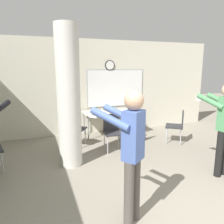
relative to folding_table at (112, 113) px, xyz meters
name	(u,v)px	position (x,y,z in m)	size (l,w,h in m)	color
wall_back	(94,87)	(-0.43, 0.50, 0.72)	(8.00, 0.15, 2.80)	beige
support_pillar	(69,98)	(-1.50, -1.64, 0.72)	(0.46, 0.46, 2.80)	silver
folding_table	(112,113)	(0.00, 0.00, 0.00)	(1.72, 0.68, 0.72)	beige
bottle_on_table	(129,107)	(0.50, -0.07, 0.16)	(0.07, 0.07, 0.29)	black
waste_bin	(123,134)	(0.12, -0.57, -0.50)	(0.27, 0.27, 0.35)	#B2B2B7
chair_mid_room	(177,124)	(1.38, -1.25, -0.16)	(0.62, 0.62, 0.87)	#2D2D33
chair_table_front	(113,130)	(-0.41, -1.16, -0.16)	(0.48, 0.48, 0.87)	#2D2D33
chair_table_right	(133,125)	(0.26, -0.90, -0.16)	(0.55, 0.55, 0.87)	#2D2D33
chair_table_left	(75,127)	(-1.24, -0.65, -0.16)	(0.61, 0.61, 0.87)	#2D2D33
person_playing_side	(224,122)	(1.06, -3.03, 0.34)	(0.46, 0.66, 1.72)	black
person_playing_front	(131,148)	(-1.05, -3.64, 0.34)	(0.63, 0.68, 1.72)	#514C47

